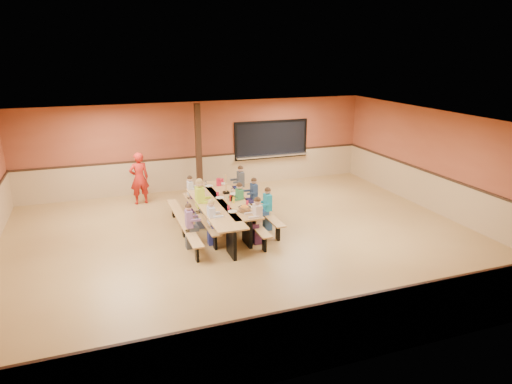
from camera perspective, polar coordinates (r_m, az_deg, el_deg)
name	(u,v)px	position (r m, az deg, el deg)	size (l,w,h in m)	color
ground	(248,241)	(11.64, -1.05, -6.18)	(12.00, 12.00, 0.00)	olive
room_envelope	(248,216)	(11.38, -1.07, -2.99)	(12.04, 10.04, 3.02)	brown
kitchen_pass_through	(271,141)	(16.52, 1.93, 6.36)	(2.78, 0.28, 1.38)	black
structural_post	(199,150)	(15.18, -7.19, 5.28)	(0.18, 0.18, 3.00)	black
cafeteria_table_main	(229,205)	(12.66, -3.38, -1.67)	(1.91, 3.70, 0.74)	tan
cafeteria_table_second	(214,214)	(12.05, -5.25, -2.71)	(1.91, 3.70, 0.74)	tan
seated_child_white_left	(211,223)	(11.30, -5.59, -3.83)	(0.34, 0.28, 1.15)	silver
seated_adult_yellow	(200,204)	(12.38, -7.00, -1.47)	(0.44, 0.36, 1.36)	#B9D729
seated_child_grey_left	(190,195)	(13.59, -8.19, -0.32)	(0.32, 0.27, 1.12)	silver
seated_child_teal_right	(268,209)	(12.16, 1.45, -2.15)	(0.35, 0.29, 1.17)	teal
seated_child_navy_right	(254,198)	(13.12, -0.26, -0.71)	(0.34, 0.28, 1.15)	navy
seated_child_char_right	(241,185)	(14.23, -1.92, 0.87)	(0.37, 0.30, 1.21)	#43474C
seated_child_purple_sec	(189,226)	(11.16, -8.35, -4.27)	(0.33, 0.27, 1.13)	#855885
seated_child_green_sec	(240,204)	(12.58, -2.06, -1.48)	(0.35, 0.29, 1.17)	#337B42
seated_child_tan_sec	(257,221)	(11.30, 0.18, -3.63)	(0.36, 0.30, 1.20)	beige
standing_woman	(139,178)	(14.63, -14.39, 1.67)	(0.60, 0.39, 1.65)	red
punch_pitcher	(219,182)	(13.71, -4.67, 1.24)	(0.16, 0.16, 0.22)	red
chip_bowl	(245,209)	(11.51, -1.43, -2.08)	(0.32, 0.32, 0.15)	orange
napkin_dispenser	(232,198)	(12.36, -3.01, -0.77)	(0.10, 0.14, 0.13)	black
condiment_mustard	(234,200)	(12.14, -2.82, -1.00)	(0.06, 0.06, 0.17)	yellow
condiment_ketchup	(230,198)	(12.30, -3.22, -0.76)	(0.06, 0.06, 0.17)	#B2140F
table_paddle	(226,189)	(12.94, -3.77, 0.39)	(0.16, 0.16, 0.56)	black
place_settings	(229,196)	(12.57, -3.40, -0.51)	(0.65, 3.30, 0.11)	beige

